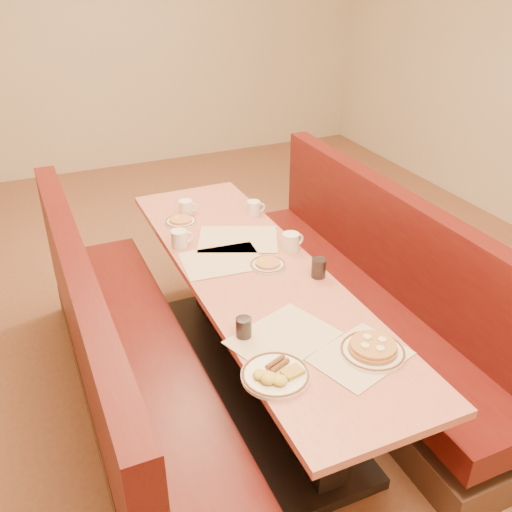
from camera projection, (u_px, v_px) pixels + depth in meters
name	position (u px, v px, depth m)	size (l,w,h in m)	color
ground	(256.00, 382.00, 3.36)	(8.00, 8.00, 0.00)	#9E6647
room_envelope	(256.00, 34.00, 2.42)	(6.04, 8.04, 2.82)	beige
diner_table	(256.00, 331.00, 3.18)	(0.70, 2.50, 0.75)	black
booth_left	(126.00, 367.00, 2.92)	(0.55, 2.50, 1.05)	#4C3326
booth_right	(367.00, 303.00, 3.44)	(0.55, 2.50, 1.05)	#4C3326
placemat_near_left	(283.00, 338.00, 2.50)	(0.44, 0.33, 0.00)	beige
placemat_near_right	(360.00, 356.00, 2.39)	(0.39, 0.29, 0.00)	beige
placemat_far_left	(222.00, 260.00, 3.10)	(0.43, 0.32, 0.00)	beige
placemat_far_right	(238.00, 239.00, 3.32)	(0.45, 0.34, 0.00)	beige
pancake_plate	(373.00, 350.00, 2.40)	(0.28, 0.28, 0.06)	white
eggs_plate	(275.00, 375.00, 2.27)	(0.28, 0.28, 0.06)	white
extra_plate_mid	(268.00, 264.00, 3.05)	(0.19, 0.19, 0.04)	white
extra_plate_far	(181.00, 221.00, 3.51)	(0.20, 0.20, 0.04)	white
coffee_mug_a	(291.00, 241.00, 3.19)	(0.13, 0.09, 0.10)	white
coffee_mug_b	(180.00, 238.00, 3.23)	(0.13, 0.09, 0.10)	white
coffee_mug_c	(254.00, 208.00, 3.61)	(0.12, 0.08, 0.09)	white
coffee_mug_d	(186.00, 207.00, 3.62)	(0.12, 0.09, 0.09)	white
soda_tumbler_near	(244.00, 328.00, 2.49)	(0.07, 0.07, 0.10)	black
soda_tumbler_mid	(319.00, 268.00, 2.94)	(0.08, 0.08, 0.10)	black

